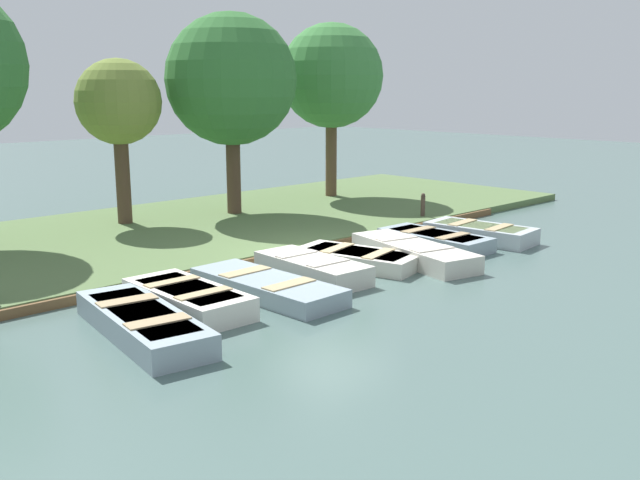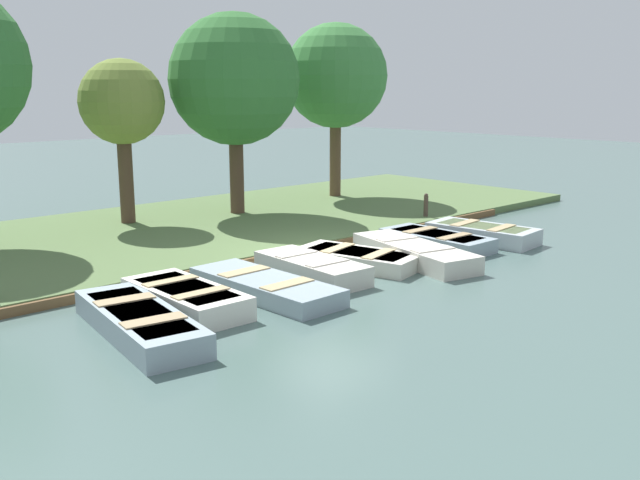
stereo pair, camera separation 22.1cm
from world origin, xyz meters
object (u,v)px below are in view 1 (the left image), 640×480
Objects in this scene: rowboat_2 at (267,286)px; rowboat_7 at (480,233)px; rowboat_4 at (357,258)px; rowboat_5 at (413,252)px; mooring_post_far at (423,208)px; rowboat_0 at (142,323)px; rowboat_1 at (188,299)px; rowboat_6 at (435,240)px; park_tree_center at (231,80)px; park_tree_left at (119,105)px; rowboat_3 at (312,268)px; park_tree_right at (331,77)px.

rowboat_2 is 1.19× the size of rowboat_7.
rowboat_2 is at bearing -96.91° from rowboat_4.
rowboat_5 is 4.09× the size of mooring_post_far.
rowboat_1 reaches higher than rowboat_0.
rowboat_4 is at bearing -89.77° from rowboat_6.
park_tree_center is at bearing 153.25° from rowboat_4.
park_tree_left is 3.28m from park_tree_center.
park_tree_center is (-6.39, 2.85, 3.80)m from rowboat_3.
rowboat_2 is 0.73× the size of park_tree_left.
rowboat_5 is (0.56, 1.24, 0.03)m from rowboat_4.
park_tree_left reaches higher than rowboat_4.
rowboat_1 is at bearing -42.39° from park_tree_center.
rowboat_0 is at bearing -63.43° from rowboat_1.
rowboat_0 is at bearing -75.03° from mooring_post_far.
rowboat_6 is 0.47× the size of park_tree_right.
rowboat_5 is at bearing 20.84° from park_tree_left.
rowboat_6 is (-0.05, 4.16, -0.03)m from rowboat_3.
rowboat_5 is (0.50, 2.66, -0.01)m from rowboat_3.
park_tree_center reaches higher than rowboat_0.
rowboat_3 is 2.70m from rowboat_5.
rowboat_4 is at bearing -12.77° from park_tree_center.
rowboat_6 is at bearing 93.49° from rowboat_3.
mooring_post_far is at bearing 138.65° from rowboat_5.
mooring_post_far is at bearing 53.45° from park_tree_left.
rowboat_1 reaches higher than rowboat_5.
rowboat_1 is 0.92× the size of rowboat_4.
rowboat_7 is at bearing 89.63° from rowboat_3.
park_tree_right reaches higher than rowboat_6.
rowboat_0 is 9.84m from rowboat_7.
park_tree_center is at bearing 146.11° from rowboat_2.
rowboat_4 is 7.98m from park_tree_left.
park_tree_left is at bearing -104.14° from park_tree_center.
rowboat_6 is 8.47m from park_tree_right.
rowboat_0 is at bearing -84.01° from rowboat_2.
rowboat_1 reaches higher than rowboat_6.
rowboat_7 is at bearing 37.95° from park_tree_left.
rowboat_3 is at bearing -88.72° from rowboat_6.
rowboat_0 is 1.25× the size of rowboat_7.
rowboat_0 is 1.31× the size of rowboat_1.
rowboat_3 is 4.16m from rowboat_6.
rowboat_4 is at bearing 92.68° from rowboat_1.
rowboat_2 is at bearing -80.00° from rowboat_5.
rowboat_3 reaches higher than rowboat_7.
park_tree_center is (-6.33, 1.43, 3.85)m from rowboat_4.
rowboat_3 is at bearing -24.03° from park_tree_center.
mooring_post_far is 8.84m from park_tree_left.
rowboat_6 is at bearing -24.72° from park_tree_right.
park_tree_left reaches higher than rowboat_1.
rowboat_3 reaches higher than rowboat_6.
rowboat_5 is (0.21, 4.10, 0.04)m from rowboat_2.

